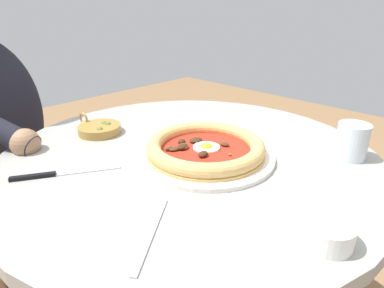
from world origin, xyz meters
TOP-DOWN VIEW (x-y plane):
  - dining_table at (0.00, 0.00)m, footprint 0.89×0.89m
  - pizza_on_plate at (-0.05, -0.01)m, footprint 0.31×0.31m
  - water_glass at (-0.28, -0.23)m, footprint 0.07×0.07m
  - steak_knife at (0.12, 0.28)m, footprint 0.12×0.19m
  - ramekin_capers at (-0.37, 0.09)m, footprint 0.08×0.08m
  - olive_pan at (0.26, 0.08)m, footprint 0.14×0.11m
  - fork_utensil at (-0.17, 0.25)m, footprint 0.11×0.15m
  - diner_person at (0.62, 0.26)m, footprint 0.57×0.44m

SIDE VIEW (x-z plane):
  - diner_person at x=0.62m, z-range -0.06..1.09m
  - dining_table at x=0.00m, z-range 0.20..0.91m
  - fork_utensil at x=-0.17m, z-range 0.71..0.72m
  - steak_knife at x=0.12m, z-range 0.71..0.72m
  - olive_pan at x=0.26m, z-range 0.70..0.75m
  - pizza_on_plate at x=-0.05m, z-range 0.71..0.75m
  - ramekin_capers at x=-0.37m, z-range 0.71..0.75m
  - water_glass at x=-0.28m, z-range 0.71..0.79m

